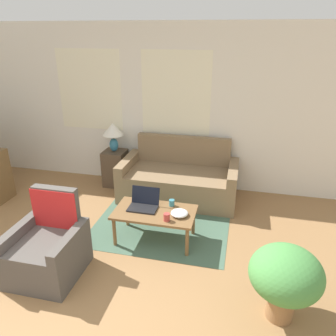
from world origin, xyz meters
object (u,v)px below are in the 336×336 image
at_px(cup_yellow, 172,203).
at_px(potted_plant, 285,276).
at_px(cup_navy, 167,217).
at_px(armchair, 49,250).
at_px(table_lamp, 113,132).
at_px(coffee_table, 155,214).
at_px(snack_bowl, 179,213).
at_px(laptop, 144,203).
at_px(couch, 179,180).

relative_size(cup_yellow, potted_plant, 0.11).
xyz_separation_m(cup_navy, potted_plant, (1.25, -0.74, 0.01)).
relative_size(armchair, table_lamp, 1.88).
xyz_separation_m(coffee_table, snack_bowl, (0.32, -0.03, 0.08)).
distance_m(laptop, cup_navy, 0.43).
bearing_deg(cup_navy, potted_plant, -30.52).
height_order(cup_yellow, snack_bowl, cup_yellow).
bearing_deg(potted_plant, couch, 122.74).
bearing_deg(cup_navy, armchair, -150.53).
bearing_deg(armchair, cup_navy, 29.47).
xyz_separation_m(couch, table_lamp, (-1.14, 0.17, 0.67)).
bearing_deg(coffee_table, cup_navy, -42.21).
distance_m(couch, armchair, 2.31).
xyz_separation_m(laptop, potted_plant, (1.60, -0.98, 0.00)).
distance_m(coffee_table, laptop, 0.20).
relative_size(coffee_table, laptop, 2.79).
height_order(table_lamp, snack_bowl, table_lamp).
height_order(armchair, coffee_table, armchair).
relative_size(couch, coffee_table, 1.79).
xyz_separation_m(couch, laptop, (-0.22, -1.18, 0.19)).
relative_size(coffee_table, cup_navy, 10.99).
distance_m(laptop, snack_bowl, 0.48).
bearing_deg(coffee_table, potted_plant, -32.30).
bearing_deg(laptop, cup_navy, -34.14).
bearing_deg(table_lamp, potted_plant, -42.62).
distance_m(cup_navy, potted_plant, 1.45).
xyz_separation_m(coffee_table, cup_yellow, (0.17, 0.18, 0.09)).
distance_m(armchair, cup_yellow, 1.53).
bearing_deg(armchair, cup_yellow, 41.61).
relative_size(couch, potted_plant, 2.42).
bearing_deg(laptop, couch, 79.43).
xyz_separation_m(armchair, laptop, (0.80, 0.89, 0.19)).
height_order(table_lamp, cup_yellow, table_lamp).
height_order(snack_bowl, potted_plant, potted_plant).
relative_size(armchair, coffee_table, 0.90).
distance_m(couch, laptop, 1.21).
height_order(cup_yellow, potted_plant, potted_plant).
height_order(couch, coffee_table, couch).
xyz_separation_m(cup_yellow, snack_bowl, (0.14, -0.21, -0.01)).
height_order(coffee_table, snack_bowl, snack_bowl).
height_order(armchair, table_lamp, table_lamp).
relative_size(table_lamp, potted_plant, 0.65).
bearing_deg(potted_plant, cup_yellow, 139.28).
height_order(table_lamp, laptop, table_lamp).
distance_m(coffee_table, cup_navy, 0.28).
bearing_deg(snack_bowl, laptop, 168.94).
xyz_separation_m(armchair, cup_navy, (1.16, 0.65, 0.18)).
relative_size(cup_navy, snack_bowl, 0.43).
relative_size(table_lamp, coffee_table, 0.48).
bearing_deg(cup_yellow, cup_navy, -86.86).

